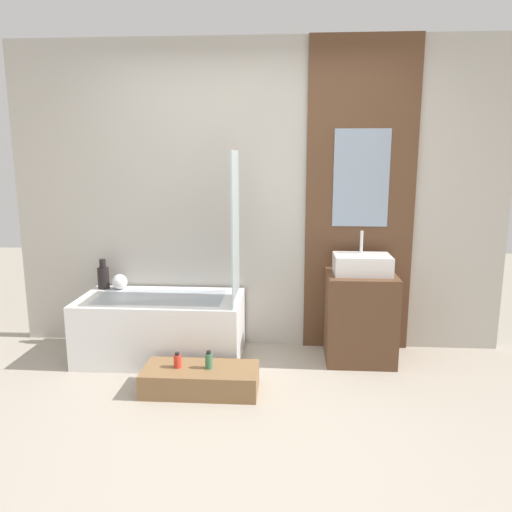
{
  "coord_description": "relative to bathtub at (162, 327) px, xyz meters",
  "views": [
    {
      "loc": [
        0.28,
        -2.68,
        1.65
      ],
      "look_at": [
        0.05,
        0.71,
        0.97
      ],
      "focal_mm": 35.0,
      "sensor_mm": 36.0,
      "label": 1
    }
  ],
  "objects": [
    {
      "name": "ground_plane",
      "position": [
        0.76,
        -1.19,
        -0.26
      ],
      "size": [
        12.0,
        12.0,
        0.0
      ],
      "primitive_type": "plane",
      "color": "#A39989"
    },
    {
      "name": "wooden_step_bench",
      "position": [
        0.43,
        -0.59,
        -0.17
      ],
      "size": [
        0.82,
        0.37,
        0.18
      ],
      "primitive_type": "cube",
      "color": "olive",
      "rests_on": "ground_plane"
    },
    {
      "name": "wall_tiled_back",
      "position": [
        0.76,
        0.39,
        1.04
      ],
      "size": [
        4.2,
        0.06,
        2.6
      ],
      "primitive_type": "cube",
      "color": "#B7B2A8",
      "rests_on": "ground_plane"
    },
    {
      "name": "sink",
      "position": [
        1.63,
        0.07,
        0.54
      ],
      "size": [
        0.45,
        0.31,
        0.34
      ],
      "color": "white",
      "rests_on": "vanity_cabinet"
    },
    {
      "name": "vase_tall_dark",
      "position": [
        -0.56,
        0.24,
        0.36
      ],
      "size": [
        0.1,
        0.1,
        0.26
      ],
      "color": "black",
      "rests_on": "bathtub"
    },
    {
      "name": "glass_shower_screen",
      "position": [
        0.63,
        -0.1,
        0.84
      ],
      "size": [
        0.01,
        0.44,
        1.18
      ],
      "primitive_type": "cube",
      "color": "silver",
      "rests_on": "bathtub"
    },
    {
      "name": "bathtub",
      "position": [
        0.0,
        0.0,
        0.0
      ],
      "size": [
        1.32,
        0.68,
        0.52
      ],
      "color": "white",
      "rests_on": "ground_plane"
    },
    {
      "name": "vase_round_light",
      "position": [
        -0.41,
        0.23,
        0.32
      ],
      "size": [
        0.13,
        0.13,
        0.13
      ],
      "primitive_type": "sphere",
      "color": "white",
      "rests_on": "bathtub"
    },
    {
      "name": "vanity_cabinet",
      "position": [
        1.63,
        0.07,
        0.1
      ],
      "size": [
        0.55,
        0.5,
        0.72
      ],
      "primitive_type": "cube",
      "color": "brown",
      "rests_on": "ground_plane"
    },
    {
      "name": "wall_wood_accent",
      "position": [
        1.63,
        0.34,
        1.05
      ],
      "size": [
        0.9,
        0.04,
        2.6
      ],
      "color": "brown",
      "rests_on": "ground_plane"
    },
    {
      "name": "bottle_soap_secondary",
      "position": [
        0.49,
        -0.59,
        -0.03
      ],
      "size": [
        0.05,
        0.05,
        0.13
      ],
      "color": "#38704C",
      "rests_on": "wooden_step_bench"
    },
    {
      "name": "bottle_soap_primary",
      "position": [
        0.26,
        -0.59,
        -0.04
      ],
      "size": [
        0.05,
        0.05,
        0.11
      ],
      "color": "red",
      "rests_on": "wooden_step_bench"
    }
  ]
}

